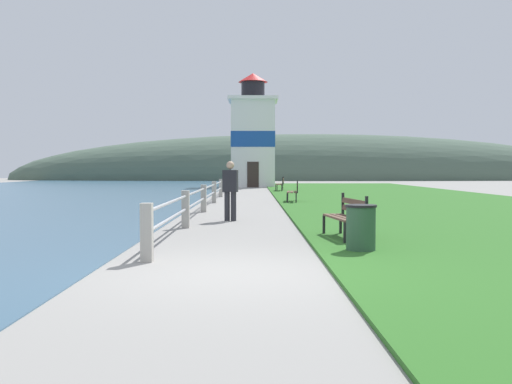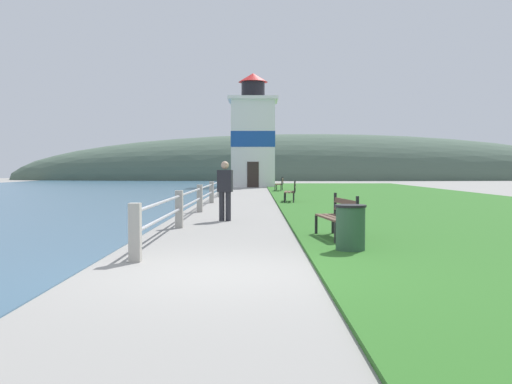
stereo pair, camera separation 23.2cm
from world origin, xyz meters
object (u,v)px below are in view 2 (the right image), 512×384
object	(u,v)px
park_bench_far	(282,183)
park_bench_midway	(293,190)
park_bench_near	(340,214)
lighthouse	(255,137)
trash_bin	(352,229)
person_strolling	(227,189)

from	to	relation	value
park_bench_far	park_bench_midway	bearing A→B (deg)	94.96
park_bench_near	lighthouse	size ratio (longest dim) A/B	0.18
park_bench_far	trash_bin	distance (m)	26.48
park_bench_midway	person_strolling	bearing A→B (deg)	78.50
park_bench_far	person_strolling	distance (m)	20.52
person_strolling	park_bench_far	bearing A→B (deg)	3.65
park_bench_near	park_bench_midway	world-z (taller)	same
park_bench_far	person_strolling	size ratio (longest dim) A/B	1.12
park_bench_far	lighthouse	xyz separation A→B (m)	(-1.77, 9.79, 3.44)
park_bench_midway	person_strolling	xyz separation A→B (m)	(-2.37, -8.34, 0.37)
park_bench_near	person_strolling	bearing A→B (deg)	-67.23
person_strolling	trash_bin	distance (m)	6.61
park_bench_midway	trash_bin	xyz separation A→B (m)	(0.11, -14.45, -0.11)
park_bench_midway	park_bench_far	bearing A→B (deg)	-85.75
lighthouse	person_strolling	bearing A→B (deg)	-91.19
park_bench_near	lighthouse	distance (m)	34.76
park_bench_near	trash_bin	bearing A→B (deg)	81.03
lighthouse	trash_bin	xyz separation A→B (m)	(1.86, -36.28, -3.56)
park_bench_far	person_strolling	bearing A→B (deg)	88.37
park_bench_far	trash_bin	world-z (taller)	park_bench_far
park_bench_near	park_bench_far	world-z (taller)	same
park_bench_midway	lighthouse	world-z (taller)	lighthouse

